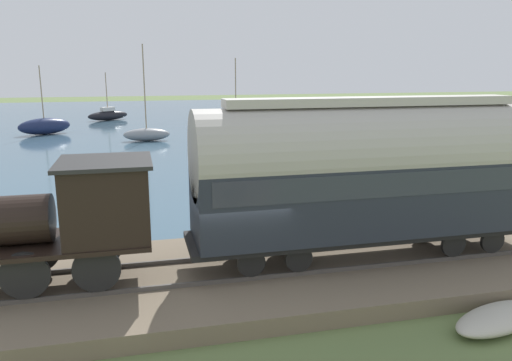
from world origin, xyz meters
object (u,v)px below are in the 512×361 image
at_px(rowboat_near_shore, 221,184).
at_px(rowboat_off_pier, 394,180).
at_px(passenger_coach, 369,171).
at_px(sailboat_black, 108,115).
at_px(sailboat_navy, 45,126).
at_px(rowboat_far_out, 105,227).
at_px(sailboat_gray, 147,134).
at_px(beached_dinghy, 499,318).
at_px(sailboat_brown, 236,126).
at_px(steam_locomotive, 50,215).

bearing_deg(rowboat_near_shore, rowboat_off_pier, -128.60).
height_order(passenger_coach, sailboat_black, sailboat_black).
relative_size(sailboat_black, rowboat_near_shore, 1.94).
bearing_deg(sailboat_black, sailboat_navy, 124.14).
xyz_separation_m(passenger_coach, sailboat_navy, (36.22, 14.63, -2.34)).
distance_m(sailboat_black, rowboat_near_shore, 36.93).
height_order(passenger_coach, rowboat_far_out, passenger_coach).
relative_size(sailboat_navy, sailboat_gray, 0.79).
xyz_separation_m(rowboat_off_pier, beached_dinghy, (-14.16, 5.03, 0.00)).
xyz_separation_m(sailboat_black, rowboat_far_out, (-42.67, -1.76, -0.34)).
xyz_separation_m(passenger_coach, sailboat_brown, (33.33, -2.77, -2.52)).
xyz_separation_m(sailboat_navy, beached_dinghy, (-40.00, -16.27, -0.55)).
relative_size(passenger_coach, sailboat_navy, 1.70).
height_order(steam_locomotive, sailboat_gray, sailboat_gray).
bearing_deg(rowboat_far_out, rowboat_off_pier, -93.44).
bearing_deg(steam_locomotive, sailboat_brown, -18.99).
relative_size(sailboat_gray, rowboat_far_out, 3.16).
relative_size(sailboat_black, sailboat_gray, 0.70).
bearing_deg(passenger_coach, rowboat_off_pier, -32.75).
height_order(rowboat_far_out, rowboat_near_shore, rowboat_far_out).
distance_m(steam_locomotive, sailboat_black, 48.13).
relative_size(sailboat_brown, rowboat_near_shore, 2.44).
bearing_deg(sailboat_gray, rowboat_near_shore, -167.56).
bearing_deg(rowboat_off_pier, sailboat_black, -14.72).
height_order(steam_locomotive, sailboat_navy, sailboat_navy).
bearing_deg(steam_locomotive, sailboat_gray, -5.95).
bearing_deg(sailboat_gray, steam_locomotive, 176.07).
height_order(sailboat_black, rowboat_far_out, sailboat_black).
bearing_deg(sailboat_navy, sailboat_brown, -128.54).
xyz_separation_m(rowboat_far_out, rowboat_off_pier, (4.95, -14.45, -0.05)).
bearing_deg(passenger_coach, sailboat_brown, -4.74).
distance_m(steam_locomotive, passenger_coach, 8.74).
bearing_deg(sailboat_black, steam_locomotive, 148.32).
bearing_deg(beached_dinghy, sailboat_gray, 12.21).
xyz_separation_m(sailboat_gray, rowboat_off_pier, (-19.35, -12.28, -0.37)).
height_order(passenger_coach, sailboat_navy, sailboat_navy).
xyz_separation_m(passenger_coach, sailboat_gray, (29.72, 5.61, -2.53)).
distance_m(sailboat_brown, sailboat_gray, 9.12).
height_order(sailboat_navy, sailboat_gray, sailboat_gray).
bearing_deg(sailboat_navy, sailboat_black, -52.30).
bearing_deg(sailboat_brown, sailboat_black, 38.28).
relative_size(sailboat_navy, sailboat_brown, 0.90).
bearing_deg(sailboat_gray, sailboat_brown, -64.64).
xyz_separation_m(sailboat_brown, sailboat_gray, (-3.61, 8.37, -0.01)).
bearing_deg(sailboat_gray, sailboat_navy, 56.23).
xyz_separation_m(sailboat_black, rowboat_off_pier, (-37.72, -16.21, -0.40)).
bearing_deg(sailboat_brown, steam_locomotive, 159.47).
xyz_separation_m(sailboat_navy, sailboat_black, (11.87, -5.08, -0.15)).
bearing_deg(passenger_coach, steam_locomotive, 90.00).
distance_m(rowboat_off_pier, beached_dinghy, 15.02).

